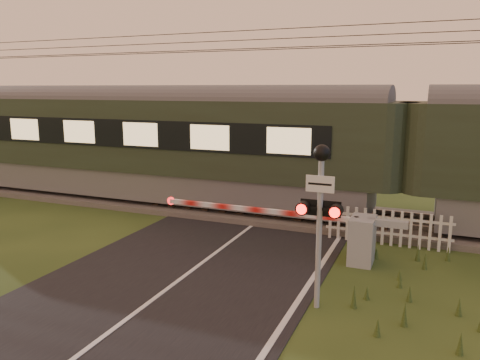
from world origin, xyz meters
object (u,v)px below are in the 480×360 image
at_px(train, 406,154).
at_px(picket_fence, 387,228).
at_px(boom_gate, 351,236).
at_px(crossing_signal, 320,198).

xyz_separation_m(train, picket_fence, (-0.27, -1.89, -1.80)).
distance_m(train, picket_fence, 2.62).
bearing_deg(train, picket_fence, -98.08).
bearing_deg(picket_fence, boom_gate, -114.69).
height_order(train, picket_fence, train).
height_order(train, crossing_signal, train).
xyz_separation_m(crossing_signal, picket_fence, (0.91, 4.40, -1.72)).
relative_size(crossing_signal, picket_fence, 0.96).
relative_size(train, picket_fence, 12.77).
relative_size(boom_gate, crossing_signal, 2.03).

